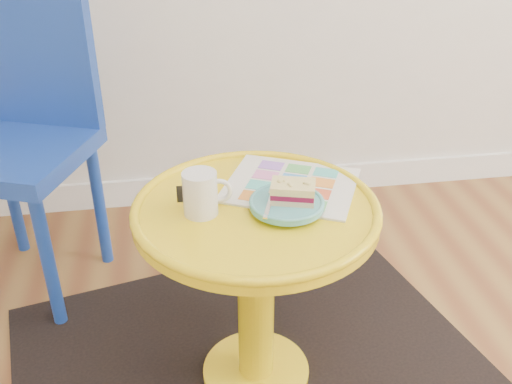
{
  "coord_description": "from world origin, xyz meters",
  "views": [
    {
      "loc": [
        -0.89,
        -0.19,
        1.26
      ],
      "look_at": [
        -0.71,
        0.96,
        0.6
      ],
      "focal_mm": 40.0,
      "sensor_mm": 36.0,
      "label": 1
    }
  ],
  "objects": [
    {
      "name": "cake_slice",
      "position": [
        -0.63,
        0.94,
        0.61
      ],
      "size": [
        0.12,
        0.09,
        0.04
      ],
      "rotation": [
        0.0,
        0.0,
        -0.28
      ],
      "color": "#D3BC8C",
      "rests_on": "plate"
    },
    {
      "name": "mug",
      "position": [
        -0.84,
        0.96,
        0.62
      ],
      "size": [
        0.12,
        0.08,
        0.11
      ],
      "rotation": [
        0.0,
        0.0,
        -0.09
      ],
      "color": "silver",
      "rests_on": "side_table"
    },
    {
      "name": "plate",
      "position": [
        -0.64,
        0.93,
        0.58
      ],
      "size": [
        0.18,
        0.18,
        0.02
      ],
      "color": "#51A7AB",
      "rests_on": "newspaper"
    },
    {
      "name": "side_table",
      "position": [
        -0.71,
        0.96,
        0.4
      ],
      "size": [
        0.59,
        0.59,
        0.56
      ],
      "color": "yellow",
      "rests_on": "ground"
    },
    {
      "name": "fork",
      "position": [
        -0.68,
        0.94,
        0.59
      ],
      "size": [
        0.06,
        0.14,
        0.0
      ],
      "rotation": [
        0.0,
        0.0,
        -0.33
      ],
      "color": "silver",
      "rests_on": "plate"
    },
    {
      "name": "chair",
      "position": [
        -1.36,
        1.57,
        0.56
      ],
      "size": [
        0.56,
        0.56,
        0.97
      ],
      "rotation": [
        0.0,
        0.0,
        -0.37
      ],
      "color": "#17399B",
      "rests_on": "ground"
    },
    {
      "name": "newspaper",
      "position": [
        -0.61,
        1.05,
        0.56
      ],
      "size": [
        0.4,
        0.38,
        0.01
      ],
      "primitive_type": "cube",
      "rotation": [
        0.0,
        0.0,
        -0.44
      ],
      "color": "silver",
      "rests_on": "side_table"
    },
    {
      "name": "room_walls",
      "position": [
        -0.99,
        0.99,
        0.06
      ],
      "size": [
        4.0,
        4.0,
        4.0
      ],
      "color": "silver",
      "rests_on": "ground"
    },
    {
      "name": "rug",
      "position": [
        -0.71,
        0.96,
        0.0
      ],
      "size": [
        1.52,
        1.37,
        0.01
      ],
      "primitive_type": "cube",
      "rotation": [
        0.0,
        0.0,
        0.23
      ],
      "color": "black",
      "rests_on": "ground"
    }
  ]
}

